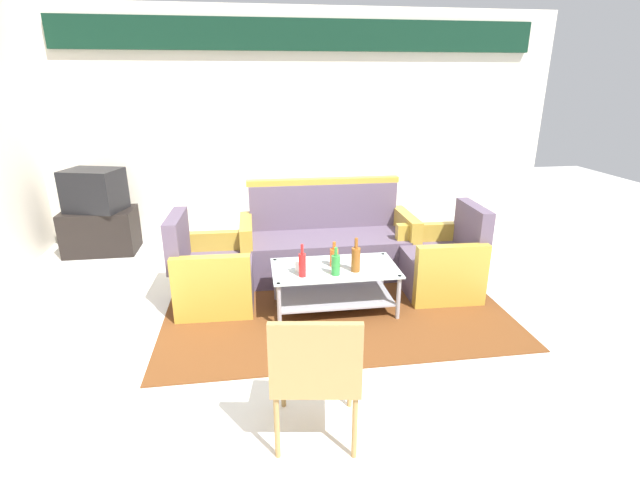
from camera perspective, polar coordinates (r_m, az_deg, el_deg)
ground_plane at (r=3.66m, az=3.84°, el=-13.50°), size 14.00×14.00×0.00m
wall_back at (r=6.11m, az=-1.99°, el=14.56°), size 6.52×0.19×2.80m
rug at (r=4.38m, az=1.45°, el=-7.47°), size 3.01×2.19×0.01m
couch at (r=4.90m, az=0.90°, el=-0.53°), size 1.80×0.74×0.96m
armchair_left at (r=4.34m, az=-13.18°, el=-4.19°), size 0.72×0.78×0.85m
armchair_right at (r=4.63m, az=14.76°, el=-2.79°), size 0.72×0.78×0.85m
coffee_table at (r=4.12m, az=1.80°, el=-5.17°), size 1.10×0.60×0.40m
bottle_brown at (r=3.96m, az=4.43°, el=-2.32°), size 0.08×0.08×0.30m
bottle_red at (r=3.85m, az=-2.20°, el=-3.01°), size 0.06×0.06×0.29m
bottle_green at (r=3.89m, az=1.95°, el=-3.02°), size 0.07×0.07×0.25m
bottle_orange at (r=4.07m, az=1.75°, el=-2.10°), size 0.07×0.07×0.23m
cup at (r=3.97m, az=-2.53°, el=-3.24°), size 0.08×0.08×0.10m
tv_stand at (r=6.09m, az=-25.39°, el=0.99°), size 0.80×0.50×0.52m
television at (r=5.97m, az=-26.06°, el=5.55°), size 0.70×0.59×0.48m
wicker_chair at (r=2.60m, az=-0.52°, el=-15.45°), size 0.55×0.55×0.84m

